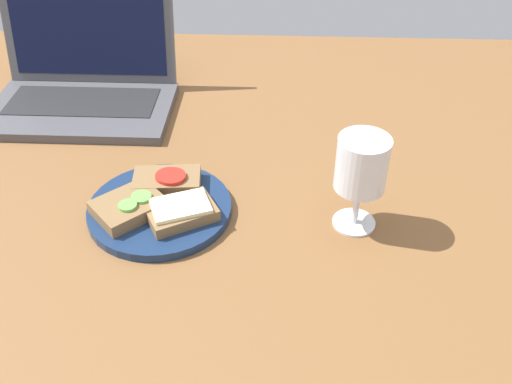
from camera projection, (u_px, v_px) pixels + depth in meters
wooden_table at (217, 222)px, 89.11cm from camera, size 140.00×140.00×3.00cm
plate at (160, 208)px, 88.17cm from camera, size 22.15×22.15×1.45cm
sandwich_with_cheese at (181, 211)px, 84.74cm from camera, size 12.01×10.80×2.44cm
sandwich_with_tomato at (167, 181)px, 90.55cm from camera, size 11.09×7.14×2.73cm
sandwich_with_cucumber at (129, 206)px, 85.67cm from camera, size 12.48×12.35×2.57cm
wine_glass at (361, 168)px, 80.07cm from camera, size 7.47×7.47×15.12cm
laptop at (83, 82)px, 112.82cm from camera, size 35.44×26.53×23.13cm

